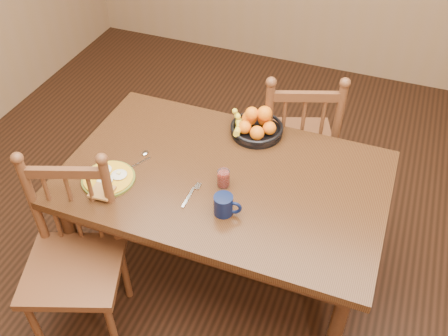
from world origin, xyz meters
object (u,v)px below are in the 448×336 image
(breakfast_plate, at_px, (108,179))
(fruit_bowl, at_px, (256,126))
(chair_far, at_px, (296,143))
(dining_table, at_px, (224,188))
(chair_near, at_px, (74,260))
(coffee_mug, at_px, (224,205))

(breakfast_plate, distance_m, fruit_bowl, 0.84)
(chair_far, xyz_separation_m, fruit_bowl, (-0.17, -0.30, 0.30))
(dining_table, bearing_deg, chair_near, -135.28)
(dining_table, xyz_separation_m, fruit_bowl, (0.04, 0.38, 0.14))
(breakfast_plate, bearing_deg, dining_table, 24.55)
(chair_far, relative_size, breakfast_plate, 3.57)
(dining_table, height_order, coffee_mug, coffee_mug)
(chair_far, relative_size, chair_near, 1.03)
(chair_far, distance_m, fruit_bowl, 0.45)
(fruit_bowl, bearing_deg, breakfast_plate, -132.09)
(chair_far, xyz_separation_m, chair_near, (-0.78, -1.24, -0.01))
(coffee_mug, distance_m, fruit_bowl, 0.62)
(coffee_mug, bearing_deg, dining_table, 111.11)
(chair_near, bearing_deg, breakfast_plate, 62.14)
(breakfast_plate, xyz_separation_m, coffee_mug, (0.61, 0.00, 0.04))
(dining_table, distance_m, coffee_mug, 0.29)
(chair_far, bearing_deg, dining_table, 52.78)
(coffee_mug, bearing_deg, fruit_bowl, 94.64)
(fruit_bowl, bearing_deg, chair_far, 59.93)
(breakfast_plate, distance_m, coffee_mug, 0.61)
(chair_far, bearing_deg, breakfast_plate, 31.56)
(dining_table, relative_size, fruit_bowl, 4.94)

